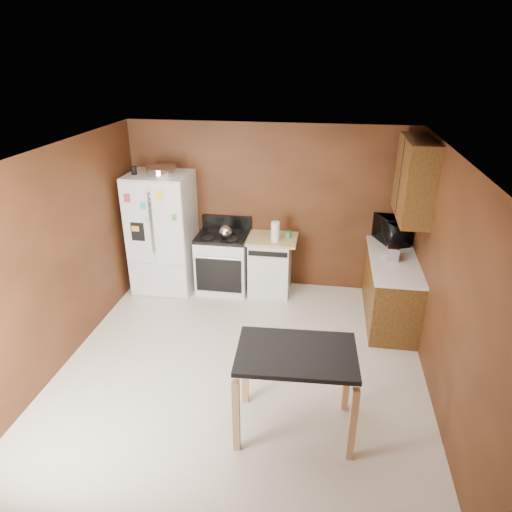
% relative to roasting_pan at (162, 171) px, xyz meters
% --- Properties ---
extents(floor, '(4.50, 4.50, 0.00)m').
position_rel_roasting_pan_xyz_m(floor, '(1.48, -1.85, -1.85)').
color(floor, white).
rests_on(floor, ground).
extents(ceiling, '(4.50, 4.50, 0.00)m').
position_rel_roasting_pan_xyz_m(ceiling, '(1.48, -1.85, 0.65)').
color(ceiling, white).
rests_on(ceiling, ground).
extents(wall_back, '(4.20, 0.00, 4.20)m').
position_rel_roasting_pan_xyz_m(wall_back, '(1.48, 0.40, -0.60)').
color(wall_back, '#5E3118').
rests_on(wall_back, ground).
extents(wall_front, '(4.20, 0.00, 4.20)m').
position_rel_roasting_pan_xyz_m(wall_front, '(1.48, -4.10, -0.60)').
color(wall_front, '#5E3118').
rests_on(wall_front, ground).
extents(wall_left, '(0.00, 4.50, 4.50)m').
position_rel_roasting_pan_xyz_m(wall_left, '(-0.62, -1.85, -0.60)').
color(wall_left, '#5E3118').
rests_on(wall_left, ground).
extents(wall_right, '(0.00, 4.50, 4.50)m').
position_rel_roasting_pan_xyz_m(wall_right, '(3.58, -1.85, -0.60)').
color(wall_right, '#5E3118').
rests_on(wall_right, ground).
extents(roasting_pan, '(0.43, 0.43, 0.11)m').
position_rel_roasting_pan_xyz_m(roasting_pan, '(0.00, 0.00, 0.00)').
color(roasting_pan, silver).
rests_on(roasting_pan, refrigerator).
extents(pen_cup, '(0.08, 0.08, 0.11)m').
position_rel_roasting_pan_xyz_m(pen_cup, '(-0.39, -0.06, 0.00)').
color(pen_cup, black).
rests_on(pen_cup, refrigerator).
extents(kettle, '(0.19, 0.19, 0.19)m').
position_rel_roasting_pan_xyz_m(kettle, '(0.91, -0.04, -0.86)').
color(kettle, silver).
rests_on(kettle, gas_range).
extents(paper_towel, '(0.17, 0.17, 0.29)m').
position_rel_roasting_pan_xyz_m(paper_towel, '(1.64, -0.02, -0.82)').
color(paper_towel, white).
rests_on(paper_towel, dishwasher).
extents(green_canister, '(0.12, 0.12, 0.10)m').
position_rel_roasting_pan_xyz_m(green_canister, '(1.81, 0.13, -0.91)').
color(green_canister, '#399458').
rests_on(green_canister, dishwasher).
extents(toaster, '(0.17, 0.26, 0.18)m').
position_rel_roasting_pan_xyz_m(toaster, '(3.24, -0.40, -0.86)').
color(toaster, silver).
rests_on(toaster, right_cabinets).
extents(microwave, '(0.60, 0.70, 0.33)m').
position_rel_roasting_pan_xyz_m(microwave, '(3.28, 0.22, -0.79)').
color(microwave, black).
rests_on(microwave, right_cabinets).
extents(refrigerator, '(0.90, 0.80, 1.80)m').
position_rel_roasting_pan_xyz_m(refrigerator, '(-0.07, 0.02, -0.95)').
color(refrigerator, white).
rests_on(refrigerator, ground).
extents(gas_range, '(0.76, 0.68, 1.10)m').
position_rel_roasting_pan_xyz_m(gas_range, '(0.84, 0.08, -1.39)').
color(gas_range, white).
rests_on(gas_range, ground).
extents(dishwasher, '(0.78, 0.63, 0.89)m').
position_rel_roasting_pan_xyz_m(dishwasher, '(1.56, 0.10, -1.40)').
color(dishwasher, white).
rests_on(dishwasher, ground).
extents(right_cabinets, '(0.63, 1.58, 2.45)m').
position_rel_roasting_pan_xyz_m(right_cabinets, '(3.32, -0.37, -0.95)').
color(right_cabinets, brown).
rests_on(right_cabinets, ground).
extents(island, '(1.14, 0.79, 0.91)m').
position_rel_roasting_pan_xyz_m(island, '(2.15, -2.65, -1.10)').
color(island, black).
rests_on(island, ground).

